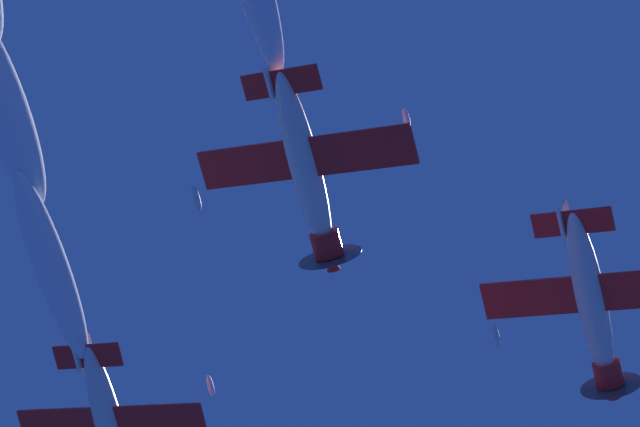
{
  "coord_description": "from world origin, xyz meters",
  "views": [
    {
      "loc": [
        -38.83,
        4.41,
        1.83
      ],
      "look_at": [
        -20.59,
        3.31,
        60.56
      ],
      "focal_mm": 84.85,
      "sensor_mm": 36.0,
      "label": 1
    }
  ],
  "objects": [
    {
      "name": "airplane_right_wingman",
      "position": [
        -17.31,
        -8.22,
        60.65
      ],
      "size": [
        8.66,
        8.87,
        4.34
      ],
      "color": "silver"
    },
    {
      "name": "airplane_slot_tail",
      "position": [
        -22.67,
        4.01,
        59.65
      ],
      "size": [
        8.66,
        8.82,
        4.46
      ],
      "color": "silver"
    }
  ]
}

